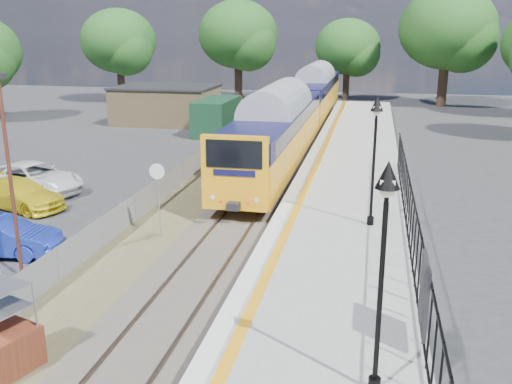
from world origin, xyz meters
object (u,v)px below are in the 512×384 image
(victorian_lamp_south, at_px, (385,226))
(car_yellow, at_px, (20,194))
(brick_plinth, at_px, (0,330))
(car_white, at_px, (34,178))
(train, at_px, (301,106))
(victorian_lamp_north, at_px, (376,131))
(car_blue, at_px, (0,237))
(speed_sign, at_px, (158,188))
(carpark_lamp, at_px, (9,165))

(victorian_lamp_south, bearing_deg, car_yellow, 142.73)
(brick_plinth, height_order, car_white, brick_plinth)
(train, bearing_deg, car_yellow, -116.72)
(victorian_lamp_north, xyz_separation_m, car_yellow, (-15.27, 1.77, -3.64))
(car_white, bearing_deg, brick_plinth, -133.49)
(train, height_order, brick_plinth, train)
(victorian_lamp_south, distance_m, brick_plinth, 9.03)
(car_blue, bearing_deg, victorian_lamp_north, -81.72)
(car_white, bearing_deg, speed_sign, -103.43)
(carpark_lamp, bearing_deg, train, 78.12)
(speed_sign, distance_m, car_white, 9.71)
(brick_plinth, distance_m, speed_sign, 9.05)
(speed_sign, relative_size, car_blue, 0.71)
(brick_plinth, bearing_deg, car_white, 119.78)
(victorian_lamp_north, height_order, car_white, victorian_lamp_north)
(car_white, bearing_deg, victorian_lamp_south, -114.31)
(speed_sign, relative_size, car_white, 0.56)
(speed_sign, bearing_deg, brick_plinth, -92.81)
(train, bearing_deg, brick_plinth, -95.34)
(victorian_lamp_south, relative_size, car_white, 0.88)
(car_yellow, distance_m, car_white, 2.58)
(train, height_order, car_blue, train)
(car_blue, bearing_deg, brick_plinth, -150.93)
(victorian_lamp_south, bearing_deg, speed_sign, 130.48)
(carpark_lamp, xyz_separation_m, car_blue, (-1.82, 1.60, -3.02))
(brick_plinth, bearing_deg, car_yellow, 121.78)
(car_blue, bearing_deg, victorian_lamp_south, -123.74)
(carpark_lamp, relative_size, car_blue, 1.56)
(speed_sign, height_order, car_white, speed_sign)
(victorian_lamp_north, distance_m, speed_sign, 8.15)
(speed_sign, distance_m, carpark_lamp, 5.51)
(victorian_lamp_north, distance_m, carpark_lamp, 11.93)
(brick_plinth, relative_size, speed_sign, 0.74)
(train, xyz_separation_m, brick_plinth, (-2.92, -31.19, -1.30))
(victorian_lamp_north, relative_size, speed_sign, 1.56)
(victorian_lamp_north, relative_size, car_yellow, 1.02)
(carpark_lamp, bearing_deg, brick_plinth, -60.70)
(victorian_lamp_south, xyz_separation_m, speed_sign, (-8.00, 9.37, -2.28))
(speed_sign, bearing_deg, car_white, 149.68)
(victorian_lamp_north, bearing_deg, speed_sign, -175.40)
(victorian_lamp_north, relative_size, brick_plinth, 2.13)
(car_yellow, height_order, car_white, car_white)
(car_yellow, bearing_deg, carpark_lamp, -128.18)
(victorian_lamp_south, xyz_separation_m, train, (-5.50, 31.58, -1.96))
(speed_sign, distance_m, car_yellow, 7.96)
(brick_plinth, xyz_separation_m, carpark_lamp, (-2.65, 4.73, 2.67))
(car_blue, distance_m, car_white, 8.24)
(victorian_lamp_north, bearing_deg, brick_plinth, -130.53)
(speed_sign, distance_m, car_blue, 5.73)
(brick_plinth, distance_m, car_blue, 7.76)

